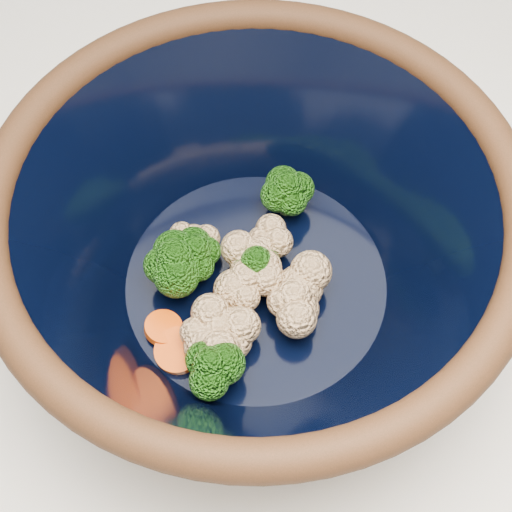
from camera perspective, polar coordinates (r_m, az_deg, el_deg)
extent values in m
plane|color=#9E7A54|center=(1.42, -0.10, -18.25)|extent=(3.00, 3.00, 0.00)
cube|color=white|center=(0.98, -0.14, -12.47)|extent=(1.20, 1.20, 0.90)
cylinder|color=black|center=(0.54, 0.00, -3.41)|extent=(0.20, 0.20, 0.01)
torus|color=black|center=(0.42, 0.00, 4.78)|extent=(0.34, 0.34, 0.02)
cylinder|color=black|center=(0.51, 0.00, -2.12)|extent=(0.19, 0.19, 0.00)
cylinder|color=#608442|center=(0.51, -4.71, -0.87)|extent=(0.01, 0.01, 0.02)
ellipsoid|color=#246813|center=(0.49, -4.88, 0.35)|extent=(0.04, 0.04, 0.03)
cylinder|color=#608442|center=(0.47, -3.50, -9.70)|extent=(0.01, 0.01, 0.02)
ellipsoid|color=#246813|center=(0.45, -3.64, -8.74)|extent=(0.04, 0.04, 0.03)
cylinder|color=#608442|center=(0.51, -6.25, -1.66)|extent=(0.01, 0.01, 0.02)
ellipsoid|color=#246813|center=(0.49, -6.51, -0.27)|extent=(0.04, 0.04, 0.04)
cylinder|color=#608442|center=(0.51, 0.05, -1.71)|extent=(0.01, 0.01, 0.02)
ellipsoid|color=#246813|center=(0.49, 0.05, -0.57)|extent=(0.03, 0.03, 0.03)
cylinder|color=#608442|center=(0.54, 2.47, 4.17)|extent=(0.01, 0.01, 0.02)
ellipsoid|color=#246813|center=(0.52, 2.55, 5.47)|extent=(0.04, 0.04, 0.03)
sphere|color=beige|center=(0.49, -1.67, -2.76)|extent=(0.03, 0.03, 0.03)
sphere|color=beige|center=(0.49, 3.51, -2.56)|extent=(0.03, 0.03, 0.03)
sphere|color=beige|center=(0.50, 0.04, -1.29)|extent=(0.03, 0.03, 0.03)
sphere|color=beige|center=(0.49, 3.33, -4.26)|extent=(0.03, 0.03, 0.03)
sphere|color=beige|center=(0.48, -2.75, -5.80)|extent=(0.03, 0.03, 0.03)
sphere|color=beige|center=(0.47, -3.97, -7.18)|extent=(0.03, 0.03, 0.03)
sphere|color=beige|center=(0.48, -2.00, -6.72)|extent=(0.03, 0.03, 0.03)
sphere|color=beige|center=(0.51, 0.70, 1.05)|extent=(0.03, 0.03, 0.03)
sphere|color=beige|center=(0.52, -5.01, 1.08)|extent=(0.03, 0.03, 0.03)
sphere|color=beige|center=(0.50, -0.27, -0.39)|extent=(0.03, 0.03, 0.03)
cylinder|color=#E94F0A|center=(0.50, -2.87, -4.68)|extent=(0.03, 0.03, 0.01)
cylinder|color=#E94F0A|center=(0.49, -6.23, -7.52)|extent=(0.03, 0.03, 0.01)
cylinder|color=#E94F0A|center=(0.49, -3.47, -5.43)|extent=(0.03, 0.03, 0.01)
cylinder|color=#E94F0A|center=(0.49, -7.42, -5.72)|extent=(0.03, 0.03, 0.01)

